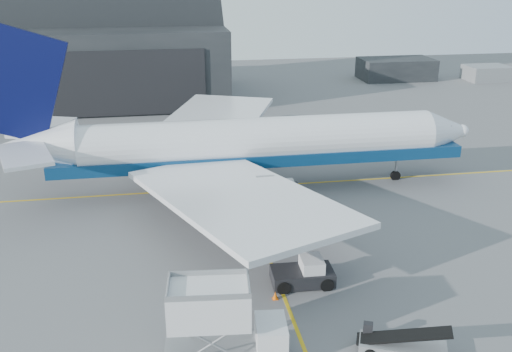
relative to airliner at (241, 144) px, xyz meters
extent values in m
plane|color=#565659|center=(0.11, -19.50, -4.74)|extent=(200.00, 200.00, 0.00)
cube|color=gold|center=(0.11, 0.50, -4.73)|extent=(80.00, 0.25, 0.02)
cube|color=gold|center=(0.11, -21.50, -4.73)|extent=(0.25, 40.00, 0.02)
cube|color=black|center=(-21.89, 45.50, 1.26)|extent=(50.00, 28.00, 12.00)
cube|color=black|center=(-21.89, 31.40, 0.26)|extent=(42.00, 0.40, 9.50)
cube|color=black|center=(38.11, 52.50, -4.74)|extent=(14.00, 8.00, 4.00)
cube|color=gray|center=(55.11, 48.50, -4.74)|extent=(8.00, 6.00, 2.80)
cylinder|color=white|center=(1.98, 0.00, 0.28)|extent=(34.76, 4.64, 4.64)
cone|color=white|center=(21.48, 0.00, 0.28)|extent=(4.25, 4.64, 4.64)
sphere|color=white|center=(23.41, 0.00, 0.28)|extent=(1.35, 1.35, 1.35)
cone|color=white|center=(-18.79, 0.00, 0.86)|extent=(6.76, 4.64, 4.64)
cube|color=black|center=(20.32, 0.00, 0.86)|extent=(2.51, 2.12, 0.68)
cube|color=navy|center=(1.98, 0.00, -1.22)|extent=(40.56, 4.68, 1.16)
cube|color=white|center=(-1.89, -11.59, -0.69)|extent=(17.81, 23.68, 1.41)
cube|color=white|center=(-1.89, 11.59, -0.69)|extent=(17.81, 23.68, 1.41)
cube|color=white|center=(-19.27, -4.35, 1.44)|extent=(5.91, 8.08, 0.34)
cube|color=white|center=(-19.27, 4.35, 1.44)|extent=(5.91, 8.08, 0.34)
cube|color=#080C3C|center=(-19.75, 0.00, 6.55)|extent=(8.95, 0.48, 11.12)
cylinder|color=gray|center=(1.01, -7.73, -2.23)|extent=(5.02, 2.61, 2.61)
cylinder|color=gray|center=(1.01, 7.73, -2.23)|extent=(5.02, 2.61, 2.61)
cylinder|color=#A5A5AA|center=(16.46, 0.00, -3.39)|extent=(0.27, 0.27, 2.70)
cylinder|color=black|center=(16.46, 0.00, -4.31)|extent=(1.06, 0.34, 1.06)
cylinder|color=black|center=(0.04, -3.09, -4.21)|extent=(1.26, 0.43, 1.26)
cylinder|color=black|center=(0.04, 3.09, -4.21)|extent=(1.26, 0.43, 1.26)
cube|color=gray|center=(-4.81, -25.95, -4.14)|extent=(6.77, 3.21, 0.55)
cube|color=silver|center=(-1.98, -26.21, -3.27)|extent=(1.97, 2.66, 1.75)
cube|color=black|center=(-1.17, -26.29, -3.00)|extent=(0.28, 2.08, 0.98)
cube|color=silver|center=(-5.47, -25.89, -1.03)|extent=(4.82, 3.14, 2.19)
cylinder|color=black|center=(-2.20, -25.04, -4.31)|extent=(0.90, 0.41, 0.87)
cylinder|color=black|center=(-7.21, -24.58, -4.31)|extent=(0.90, 0.41, 0.87)
cube|color=black|center=(1.75, -18.65, -4.14)|extent=(4.47, 2.56, 0.99)
cube|color=silver|center=(2.41, -18.67, -3.27)|extent=(1.60, 2.03, 0.99)
cylinder|color=black|center=(3.25, -19.80, -4.31)|extent=(1.00, 0.42, 0.99)
cylinder|color=black|center=(3.32, -17.61, -4.31)|extent=(1.00, 0.42, 0.99)
cylinder|color=black|center=(0.18, -19.69, -4.31)|extent=(1.00, 0.42, 0.99)
cylinder|color=black|center=(0.26, -17.50, -4.31)|extent=(1.00, 0.42, 0.99)
cube|color=gray|center=(5.64, -27.30, -4.23)|extent=(5.27, 3.46, 0.51)
cube|color=black|center=(5.64, -27.30, -3.44)|extent=(5.36, 3.05, 1.45)
cube|color=black|center=(3.98, -25.95, -3.67)|extent=(0.70, 0.63, 0.68)
cylinder|color=black|center=(7.62, -27.24, -4.40)|extent=(0.74, 0.52, 0.68)
cylinder|color=black|center=(4.25, -25.88, -4.40)|extent=(0.74, 0.52, 0.68)
cube|color=#E65A07|center=(-0.54, -20.32, -4.73)|extent=(0.39, 0.39, 0.03)
cone|color=#E65A07|center=(-0.54, -20.32, -4.46)|extent=(0.39, 0.39, 0.56)
camera|label=1|loc=(-7.36, -53.12, 16.82)|focal=40.00mm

